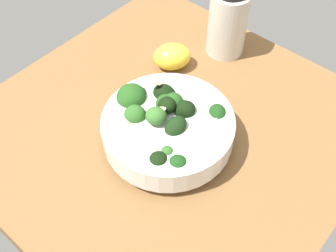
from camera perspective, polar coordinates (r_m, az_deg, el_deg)
ground_plane at (r=68.74cm, az=0.24°, el=-1.01°), size 56.47×56.47×4.61cm
bowl_of_broccoli at (r=61.97cm, az=-0.18°, el=0.02°), size 20.02×19.60×8.72cm
lemon_wedge at (r=74.86cm, az=0.56°, el=9.45°), size 8.25×8.41×4.52cm
bottle_tall at (r=76.37cm, az=8.18°, el=14.05°), size 6.94×6.94×13.94cm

